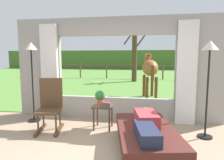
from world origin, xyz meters
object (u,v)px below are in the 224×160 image
Objects in this scene: potted_plant at (100,97)px; pasture_tree at (135,56)px; floor_lamp_left at (31,58)px; reclining_person at (146,123)px; recliner_sofa at (146,139)px; rocking_chair at (50,105)px; horse at (150,68)px; side_table at (103,110)px; book_stack at (107,104)px; floor_lamp_right at (209,60)px.

pasture_tree is at bearing 87.80° from potted_plant.
reclining_person is at bearing -23.93° from floor_lamp_left.
floor_lamp_left is at bearing 174.81° from potted_plant.
pasture_tree reaches higher than recliner_sofa.
reclining_person is 2.17m from rocking_chair.
horse is 5.09m from pasture_tree.
horse reaches higher than recliner_sofa.
recliner_sofa is at bearing -99.38° from horse.
recliner_sofa is at bearing -85.77° from pasture_tree.
rocking_chair is at bearing -128.39° from horse.
side_table is at bearing 1.20° from rocking_chair.
recliner_sofa is at bearing -23.06° from floor_lamp_left.
side_table is 0.18m from book_stack.
floor_lamp_right is (3.19, 0.11, 0.97)m from rocking_chair.
pasture_tree reaches higher than floor_lamp_left.
book_stack is at bearing 121.05° from reclining_person.
reclining_person is 9.47m from pasture_tree.
recliner_sofa is 1.26m from book_stack.
floor_lamp_right is 8.73m from pasture_tree.
side_table reaches higher than recliner_sofa.
rocking_chair is 2.15× the size of side_table.
floor_lamp_right is at bearing 25.27° from reclining_person.
book_stack is 0.10× the size of floor_lamp_right.
side_table is 2.13m from floor_lamp_left.
horse is (0.98, 3.46, 0.59)m from book_stack.
side_table is at bearing -36.87° from potted_plant.
recliner_sofa is 1.64× the size of rocking_chair.
floor_lamp_right reaches higher than potted_plant.
rocking_chair is 1.21m from book_stack.
floor_lamp_right is at bearing 23.65° from recliner_sofa.
book_stack is (0.17, -0.12, -0.14)m from potted_plant.
potted_plant is 1.77× the size of book_stack.
horse reaches higher than side_table.
pasture_tree is at bearing 92.02° from horse.
potted_plant is at bearing 124.12° from recliner_sofa.
recliner_sofa is 10.19× the size of book_stack.
floor_lamp_left is (-1.71, 0.16, 0.85)m from potted_plant.
reclining_person is at bearing -99.35° from horse.
potted_plant is at bearing 174.62° from floor_lamp_right.
reclining_person is (-0.00, -0.05, 0.30)m from recliner_sofa.
potted_plant is at bearing 5.27° from rocking_chair.
rocking_chair is 8.81m from pasture_tree.
recliner_sofa is 1.29× the size of reclining_person.
horse is (0.14, 4.33, 0.94)m from recliner_sofa.
rocking_chair reaches higher than side_table.
rocking_chair is 1.14m from side_table.
horse is (2.18, 3.64, 0.61)m from rocking_chair.
side_table is at bearing 176.05° from floor_lamp_right.
horse reaches higher than book_stack.
floor_lamp_left is at bearing 144.99° from reclining_person.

